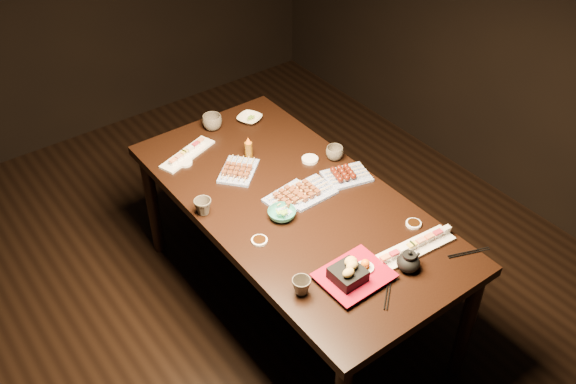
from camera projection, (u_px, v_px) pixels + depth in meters
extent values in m
plane|color=black|center=(274.00, 348.00, 3.35)|extent=(5.00, 5.00, 0.00)
cube|color=black|center=(294.00, 255.00, 3.36)|extent=(1.05, 1.87, 0.75)
imported|color=#2D8973|center=(282.00, 214.00, 3.01)|extent=(0.16, 0.16, 0.04)
imported|color=#EEE2C3|center=(250.00, 119.00, 3.66)|extent=(0.17, 0.17, 0.03)
imported|color=#4B4439|center=(301.00, 286.00, 2.63)|extent=(0.10, 0.10, 0.07)
imported|color=#4B4439|center=(335.00, 153.00, 3.36)|extent=(0.10, 0.10, 0.07)
imported|color=#4B4439|center=(203.00, 207.00, 3.02)|extent=(0.10, 0.10, 0.08)
imported|color=#4B4439|center=(212.00, 122.00, 3.58)|extent=(0.13, 0.13, 0.09)
cylinder|color=#623B0D|center=(248.00, 148.00, 3.36)|extent=(0.05, 0.05, 0.12)
cylinder|color=white|center=(259.00, 241.00, 2.89)|extent=(0.09, 0.09, 0.01)
cylinder|color=white|center=(310.00, 159.00, 3.37)|extent=(0.12, 0.12, 0.02)
cylinder|color=white|center=(414.00, 224.00, 2.98)|extent=(0.09, 0.09, 0.01)
cylinder|color=white|center=(185.00, 163.00, 3.35)|extent=(0.09, 0.09, 0.01)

